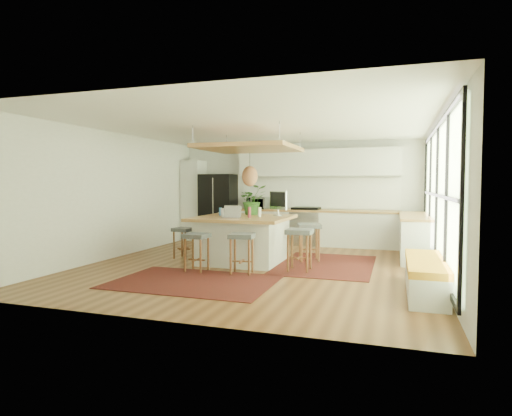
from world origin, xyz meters
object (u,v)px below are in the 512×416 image
(stool_near_left, at_px, (197,252))
(island_plant, at_px, (253,203))
(island, at_px, (243,239))
(fridge, at_px, (218,208))
(microwave, at_px, (258,202))
(stool_right_back, at_px, (309,244))
(stool_right_front, at_px, (299,252))
(monitor, at_px, (278,203))
(stool_left_side, at_px, (184,242))
(laptop, at_px, (231,212))
(stool_near_right, at_px, (242,254))

(stool_near_left, relative_size, island_plant, 1.08)
(island, bearing_deg, stool_near_left, -111.48)
(fridge, distance_m, island, 3.32)
(fridge, bearing_deg, microwave, 0.33)
(fridge, xyz_separation_m, stool_right_back, (3.02, -2.29, -0.57))
(stool_right_front, distance_m, microwave, 3.93)
(monitor, bearing_deg, stool_right_front, -18.47)
(fridge, relative_size, stool_near_left, 2.68)
(stool_left_side, relative_size, monitor, 1.16)
(laptop, relative_size, monitor, 0.65)
(stool_right_back, bearing_deg, monitor, -174.46)
(stool_near_left, distance_m, stool_near_right, 0.85)
(island, relative_size, laptop, 5.02)
(stool_near_right, xyz_separation_m, stool_right_front, (0.92, 0.57, 0.00))
(stool_left_side, xyz_separation_m, laptop, (1.27, -0.44, 0.70))
(fridge, relative_size, stool_right_front, 2.42)
(monitor, bearing_deg, stool_right_back, 42.90)
(stool_near_left, xyz_separation_m, island_plant, (0.49, 1.72, 0.82))
(monitor, bearing_deg, stool_left_side, -129.85)
(stool_near_right, xyz_separation_m, stool_left_side, (-1.73, 1.12, 0.00))
(stool_left_side, bearing_deg, stool_near_right, -32.78)
(stool_near_left, height_order, laptop, laptop)
(stool_left_side, height_order, island_plant, island_plant)
(island_plant, bearing_deg, stool_left_side, -158.90)
(laptop, height_order, monitor, monitor)
(island, relative_size, stool_near_left, 2.66)
(stool_left_side, bearing_deg, microwave, 74.63)
(island, relative_size, stool_right_front, 2.40)
(island_plant, bearing_deg, fridge, 128.05)
(stool_near_right, bearing_deg, island, 108.57)
(monitor, distance_m, microwave, 2.66)
(stool_left_side, relative_size, island_plant, 1.02)
(stool_near_right, bearing_deg, monitor, 81.36)
(stool_near_left, distance_m, stool_right_back, 2.43)
(stool_right_back, distance_m, monitor, 1.06)
(fridge, height_order, stool_right_front, fridge)
(stool_near_left, xyz_separation_m, stool_right_back, (1.74, 1.69, 0.00))
(stool_right_back, xyz_separation_m, island_plant, (-1.24, 0.02, 0.82))
(stool_near_right, height_order, stool_right_front, stool_right_front)
(stool_near_left, relative_size, stool_near_right, 0.97)
(stool_near_right, distance_m, stool_left_side, 2.06)
(stool_near_left, relative_size, stool_right_front, 0.90)
(island, distance_m, stool_right_back, 1.37)
(fridge, height_order, stool_right_back, fridge)
(fridge, height_order, microwave, fridge)
(island_plant, bearing_deg, microwave, 104.76)
(stool_near_right, relative_size, stool_left_side, 1.10)
(stool_near_right, bearing_deg, island_plant, 102.16)
(island, relative_size, island_plant, 2.89)
(fridge, distance_m, island_plant, 2.89)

